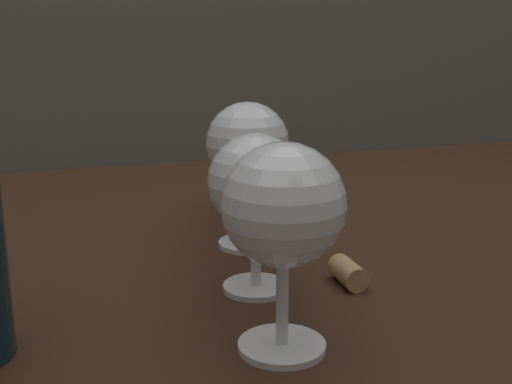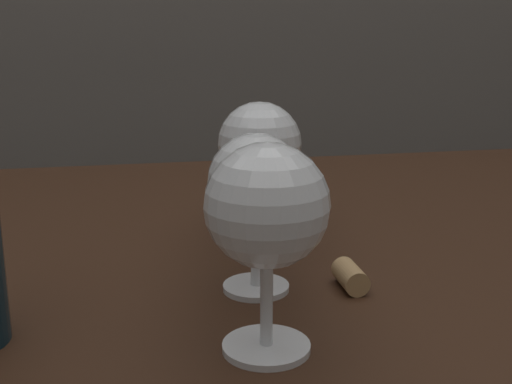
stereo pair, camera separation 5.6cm
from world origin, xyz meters
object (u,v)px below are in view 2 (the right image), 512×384
cork (350,276)px  wine_glass_rose (260,146)px  wine_glass_cabernet (267,211)px  wine_glass_white (266,146)px  wine_glass_amber (256,185)px

cork → wine_glass_rose: bearing=114.2°
wine_glass_cabernet → wine_glass_white: bearing=78.2°
wine_glass_cabernet → wine_glass_rose: bearing=80.0°
wine_glass_cabernet → wine_glass_amber: (0.01, 0.11, -0.01)m
wine_glass_rose → cork: 0.17m
wine_glass_cabernet → cork: wine_glass_cabernet is taller
wine_glass_cabernet → wine_glass_white: 0.33m
wine_glass_rose → wine_glass_white: 0.11m
wine_glass_cabernet → wine_glass_rose: same height
wine_glass_rose → cork: wine_glass_rose is taller
wine_glass_rose → wine_glass_amber: bearing=-102.7°
wine_glass_amber → wine_glass_white: bearing=75.9°
wine_glass_amber → cork: size_ratio=3.28×
wine_glass_rose → cork: size_ratio=3.57×
wine_glass_rose → wine_glass_white: wine_glass_rose is taller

